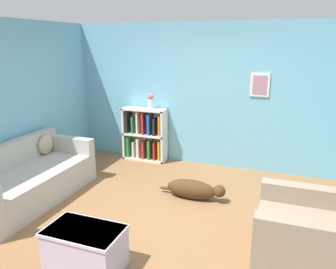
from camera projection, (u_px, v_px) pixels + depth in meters
The scene contains 8 objects.
ground_plane at pixel (157, 218), 4.33m from camera, with size 14.00×14.00×0.00m, color brown.
wall_back at pixel (203, 96), 6.00m from camera, with size 5.60×0.13×2.60m.
couch at pixel (26, 180), 4.78m from camera, with size 0.94×2.07×0.84m.
bookshelf at pixel (145, 135), 6.41m from camera, with size 0.85×0.30×1.03m.
recliner_chair at pixel (315, 230), 3.45m from camera, with size 1.05×1.04×1.02m.
coffee_table at pixel (85, 247), 3.33m from camera, with size 0.78×0.48×0.45m.
dog at pixel (194, 189), 4.85m from camera, with size 1.03×0.26×0.29m.
vase at pixel (151, 100), 6.15m from camera, with size 0.11×0.11×0.30m.
Camera 1 is at (1.48, -3.57, 2.25)m, focal length 35.00 mm.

